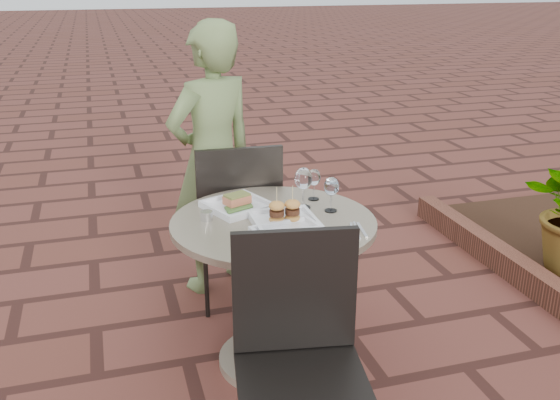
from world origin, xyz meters
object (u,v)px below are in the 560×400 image
object	(u,v)px
diner	(213,160)
plate_tuna	(293,236)
chair_far	(237,212)
cafe_table	(274,271)
plate_sliders	(285,218)
plate_salmon	(237,205)
chair_near	(299,344)

from	to	relation	value
diner	plate_tuna	size ratio (longest dim) A/B	4.67
chair_far	plate_tuna	world-z (taller)	chair_far
cafe_table	diner	bearing A→B (deg)	96.99
chair_far	plate_tuna	size ratio (longest dim) A/B	2.85
plate_sliders	plate_tuna	distance (m)	0.16
plate_salmon	plate_sliders	xyz separation A→B (m)	(0.15, -0.25, 0.01)
cafe_table	chair_far	xyz separation A→B (m)	(-0.03, 0.59, 0.07)
cafe_table	chair_near	xyz separation A→B (m)	(-0.10, -0.68, 0.07)
chair_far	chair_near	xyz separation A→B (m)	(-0.07, -1.27, 0.00)
chair_far	diner	xyz separation A→B (m)	(-0.07, 0.28, 0.21)
plate_tuna	cafe_table	bearing A→B (deg)	95.05
plate_salmon	plate_tuna	size ratio (longest dim) A/B	1.03
plate_salmon	chair_far	bearing A→B (deg)	78.05
diner	chair_near	bearing A→B (deg)	66.00
chair_near	chair_far	bearing A→B (deg)	96.14
cafe_table	plate_salmon	size ratio (longest dim) A/B	2.67
cafe_table	chair_near	world-z (taller)	chair_near
plate_salmon	plate_tuna	distance (m)	0.43
cafe_table	plate_salmon	world-z (taller)	plate_salmon
plate_salmon	diner	bearing A→B (deg)	88.77
chair_far	plate_salmon	xyz separation A→B (m)	(-0.09, -0.41, 0.20)
plate_sliders	cafe_table	bearing A→B (deg)	115.00
diner	plate_tuna	bearing A→B (deg)	72.51
chair_near	diner	xyz separation A→B (m)	(-0.00, 1.55, 0.21)
plate_salmon	plate_sliders	world-z (taller)	plate_sliders
plate_sliders	chair_near	bearing A→B (deg)	-102.30
cafe_table	diner	xyz separation A→B (m)	(-0.11, 0.86, 0.28)
cafe_table	chair_far	size ratio (longest dim) A/B	0.97
chair_far	diner	size ratio (longest dim) A/B	0.61
cafe_table	plate_sliders	world-z (taller)	plate_sliders
cafe_table	chair_near	size ratio (longest dim) A/B	0.97
diner	cafe_table	bearing A→B (deg)	72.91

